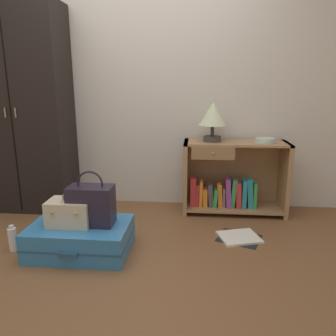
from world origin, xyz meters
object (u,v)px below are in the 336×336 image
object	(u,v)px
bowl	(265,140)
handbag	(91,205)
bookshelf	(231,180)
open_book_on_floor	(239,237)
table_lamp	(213,116)
wardrobe	(24,111)
train_case	(70,212)
suitcase_large	(81,238)
bottle	(13,239)

from	to	relation	value
bowl	handbag	distance (m)	1.73
bookshelf	open_book_on_floor	bearing A→B (deg)	-88.14
table_lamp	bowl	xyz separation A→B (m)	(0.50, -0.02, -0.22)
wardrobe	train_case	distance (m)	1.39
bookshelf	handbag	world-z (taller)	bookshelf
handbag	bowl	bearing A→B (deg)	32.50
suitcase_large	train_case	world-z (taller)	train_case
table_lamp	handbag	distance (m)	1.44
wardrobe	train_case	xyz separation A→B (m)	(0.79, -0.92, -0.68)
bowl	open_book_on_floor	distance (m)	0.98
bookshelf	table_lamp	xyz separation A→B (m)	(-0.20, -0.01, 0.63)
wardrobe	open_book_on_floor	bearing A→B (deg)	-15.28
suitcase_large	train_case	bearing A→B (deg)	-174.47
bookshelf	open_book_on_floor	size ratio (longest dim) A/B	2.41
table_lamp	suitcase_large	bearing A→B (deg)	-136.98
handbag	bottle	size ratio (longest dim) A/B	2.02
wardrobe	bowl	world-z (taller)	wardrobe
bookshelf	suitcase_large	bearing A→B (deg)	-141.98
wardrobe	bowl	size ratio (longest dim) A/B	10.82
wardrobe	train_case	world-z (taller)	wardrobe
suitcase_large	open_book_on_floor	xyz separation A→B (m)	(1.24, 0.34, -0.11)
bookshelf	suitcase_large	distance (m)	1.57
suitcase_large	handbag	size ratio (longest dim) A/B	1.81
bookshelf	bowl	size ratio (longest dim) A/B	5.41
table_lamp	bowl	world-z (taller)	table_lamp
train_case	open_book_on_floor	xyz separation A→B (m)	(1.30, 0.34, -0.32)
table_lamp	bowl	bearing A→B (deg)	-2.72
handbag	wardrobe	bearing A→B (deg)	136.66
table_lamp	train_case	bearing A→B (deg)	-138.53
table_lamp	open_book_on_floor	bearing A→B (deg)	-69.82
bookshelf	open_book_on_floor	world-z (taller)	bookshelf
table_lamp	suitcase_large	xyz separation A→B (m)	(-1.02, -0.95, -0.85)
bookshelf	bottle	bearing A→B (deg)	-150.81
wardrobe	table_lamp	xyz separation A→B (m)	(1.87, 0.04, -0.04)
handbag	open_book_on_floor	xyz separation A→B (m)	(1.15, 0.32, -0.37)
bowl	table_lamp	bearing A→B (deg)	177.28
train_case	bottle	xyz separation A→B (m)	(-0.47, -0.02, -0.23)
bowl	suitcase_large	bearing A→B (deg)	-148.65
wardrobe	suitcase_large	bearing A→B (deg)	-46.85
wardrobe	bottle	xyz separation A→B (m)	(0.32, -0.94, -0.91)
handbag	bookshelf	bearing A→B (deg)	39.74
bookshelf	suitcase_large	xyz separation A→B (m)	(-1.22, -0.95, -0.22)
table_lamp	suitcase_large	world-z (taller)	table_lamp
bowl	open_book_on_floor	world-z (taller)	bowl
bookshelf	suitcase_large	world-z (taller)	bookshelf
train_case	bottle	size ratio (longest dim) A/B	1.57
table_lamp	open_book_on_floor	distance (m)	1.16
wardrobe	handbag	world-z (taller)	wardrobe
bowl	suitcase_large	xyz separation A→B (m)	(-1.52, -0.92, -0.63)
wardrobe	open_book_on_floor	distance (m)	2.39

